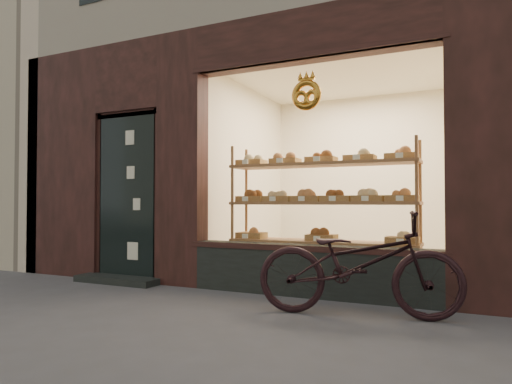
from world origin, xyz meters
The scene contains 3 objects.
ground centered at (0.00, 0.00, 0.00)m, with size 90.00×90.00×0.00m, color #474747.
display_shelf centered at (0.45, 2.55, 0.90)m, with size 2.20×0.45×1.70m.
bicycle centered at (1.10, 1.47, 0.47)m, with size 0.62×1.78×0.93m, color black.
Camera 1 is at (2.00, -2.57, 1.00)m, focal length 32.00 mm.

